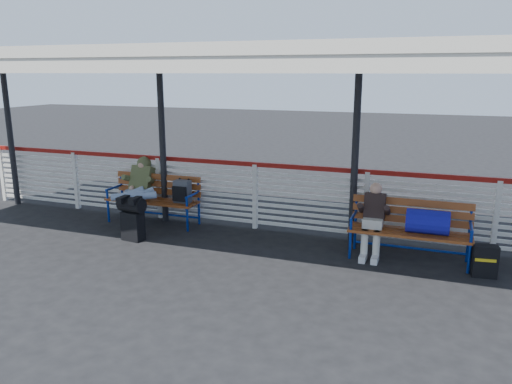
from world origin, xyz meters
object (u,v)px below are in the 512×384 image
at_px(luggage_stack, 132,217).
at_px(traveler_man, 137,191).
at_px(bench_right, 420,223).
at_px(companion_person, 373,219).
at_px(suitcase_side, 485,261).
at_px(bench_left, 161,194).

xyz_separation_m(luggage_stack, traveler_man, (-0.35, 0.69, 0.27)).
bearing_deg(bench_right, luggage_stack, -171.94).
relative_size(bench_right, companion_person, 1.57).
height_order(luggage_stack, bench_right, bench_right).
distance_m(luggage_stack, companion_person, 4.00).
height_order(bench_right, suitcase_side, bench_right).
height_order(luggage_stack, bench_left, bench_left).
xyz_separation_m(bench_left, traveler_man, (-0.31, -0.35, 0.10)).
distance_m(traveler_man, suitcase_side, 5.91).
height_order(bench_right, traveler_man, traveler_man).
bearing_deg(bench_left, traveler_man, -131.33).
bearing_deg(bench_left, companion_person, -5.51).
height_order(companion_person, suitcase_side, companion_person).
bearing_deg(bench_right, companion_person, -179.77).
distance_m(bench_left, companion_person, 4.00).
xyz_separation_m(traveler_man, suitcase_side, (5.89, -0.33, -0.45)).
distance_m(bench_right, companion_person, 0.69).
relative_size(luggage_stack, suitcase_side, 1.64).
relative_size(traveler_man, suitcase_side, 3.54).
bearing_deg(bench_right, bench_left, 175.33).
bearing_deg(bench_right, suitcase_side, -18.20).
height_order(traveler_man, suitcase_side, traveler_man).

